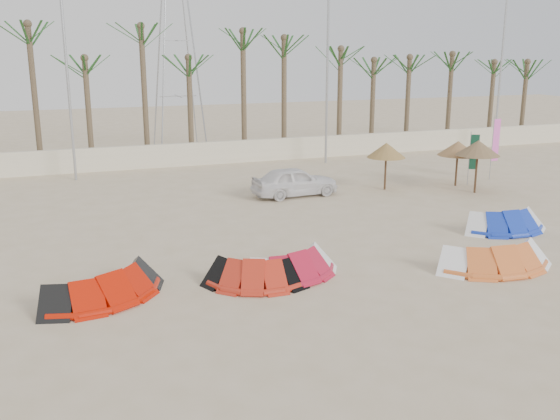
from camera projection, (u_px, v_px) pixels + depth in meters
name	position (u px, v px, depth m)	size (l,w,h in m)	color
ground	(362.00, 316.00, 15.77)	(120.00, 120.00, 0.00)	#C9B595
boundary_wall	(184.00, 155.00, 35.59)	(60.00, 0.30, 1.30)	beige
palm_line	(186.00, 50.00, 35.71)	(52.00, 4.00, 7.70)	brown
lamp_b	(67.00, 65.00, 30.49)	(1.25, 0.14, 11.00)	#A5A8AD
lamp_c	(328.00, 62.00, 35.16)	(1.25, 0.14, 11.00)	#A5A8AD
lamp_d	(502.00, 61.00, 39.16)	(1.25, 0.14, 11.00)	#A5A8AD
pylon	(180.00, 149.00, 41.53)	(3.00, 3.00, 14.00)	#A5A8AD
kite_red_left	(103.00, 282.00, 16.90)	(4.07, 2.92, 0.90)	#B81403
kite_red_mid	(251.00, 270.00, 17.83)	(3.28, 2.38, 0.90)	red
kite_red_right	(291.00, 262.00, 18.50)	(3.42, 2.28, 0.90)	#AF152E
kite_orange	(490.00, 254.00, 19.22)	(3.77, 1.80, 0.90)	orange
kite_blue	(501.00, 219.00, 23.10)	(3.26, 1.68, 0.90)	#1633B2
parasol_left	(386.00, 150.00, 29.31)	(1.82, 1.82, 2.25)	#4C331E
parasol_mid	(478.00, 148.00, 28.63)	(2.02, 2.02, 2.46)	#4C331E
parasol_right	(458.00, 148.00, 30.15)	(1.95, 1.95, 2.21)	#4C331E
flag_pink	(495.00, 142.00, 31.55)	(0.45, 0.04, 3.29)	#A5A8AD
flag_green	(472.00, 153.00, 30.54)	(0.44, 0.19, 2.63)	#A5A8AD
car	(295.00, 181.00, 28.36)	(1.59, 3.95, 1.34)	white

